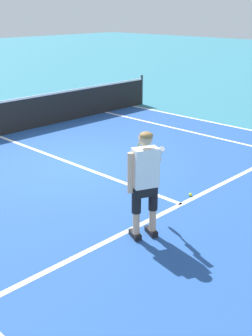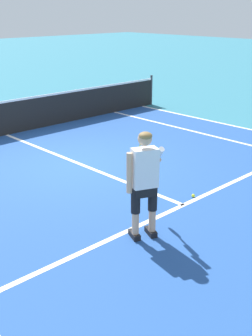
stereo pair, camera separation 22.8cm
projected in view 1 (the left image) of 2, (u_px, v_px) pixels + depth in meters
ground_plane at (74, 164)px, 9.94m from camera, size 80.00×80.00×0.00m
court_inner_surface at (114, 179)px, 9.08m from camera, size 10.98×9.67×0.00m
line_service at (181, 204)px, 7.93m from camera, size 8.23×0.10×0.01m
line_centre_service at (71, 163)px, 10.02m from camera, size 0.10×6.40×0.01m
line_singles_right at (222, 139)px, 11.84m from camera, size 0.10×9.27×0.01m
line_doubles_right at (247, 129)px, 12.77m from camera, size 0.10×9.27×0.01m
tennis_player at (145, 178)px, 6.49m from camera, size 0.97×0.97×1.71m
tennis_ball_near_feet at (190, 195)px, 8.26m from camera, size 0.07×0.07×0.07m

